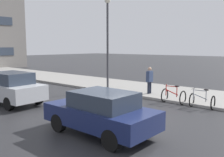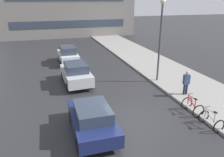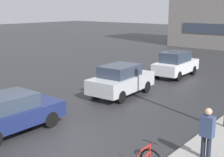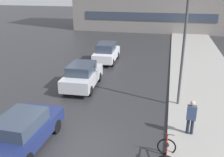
% 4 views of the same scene
% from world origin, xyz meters
% --- Properties ---
extents(ground_plane, '(140.00, 140.00, 0.00)m').
position_xyz_m(ground_plane, '(0.00, 0.00, 0.00)').
color(ground_plane, '#28282B').
extents(sidewalk_kerb, '(4.80, 60.00, 0.14)m').
position_xyz_m(sidewalk_kerb, '(6.00, 10.00, 0.07)').
color(sidewalk_kerb, gray).
rests_on(sidewalk_kerb, ground).
extents(bicycle_nearest, '(0.75, 1.12, 0.97)m').
position_xyz_m(bicycle_nearest, '(3.55, -1.82, 0.39)').
color(bicycle_nearest, black).
rests_on(bicycle_nearest, ground).
extents(bicycle_second, '(0.75, 1.11, 1.01)m').
position_xyz_m(bicycle_second, '(3.58, -0.29, 0.41)').
color(bicycle_second, black).
rests_on(bicycle_second, ground).
extents(car_navy, '(1.91, 4.01, 1.49)m').
position_xyz_m(car_navy, '(-2.24, -0.53, 0.77)').
color(car_navy, navy).
rests_on(car_navy, ground).
extents(car_silver, '(2.04, 4.13, 1.67)m').
position_xyz_m(car_silver, '(-2.02, 6.18, 0.84)').
color(car_silver, '#B2B5BA').
rests_on(car_silver, ground).
extents(car_white, '(1.85, 3.99, 1.71)m').
position_xyz_m(car_white, '(-1.94, 12.24, 0.86)').
color(car_white, silver).
rests_on(car_white, ground).
extents(pedestrian, '(0.41, 0.26, 1.76)m').
position_xyz_m(pedestrian, '(4.55, 1.81, 0.99)').
color(pedestrian, '#1E2333').
rests_on(pedestrian, ground).
extents(streetlamp, '(0.39, 0.39, 6.15)m').
position_xyz_m(streetlamp, '(4.10, 4.81, 3.93)').
color(streetlamp, '#424247').
rests_on(streetlamp, ground).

